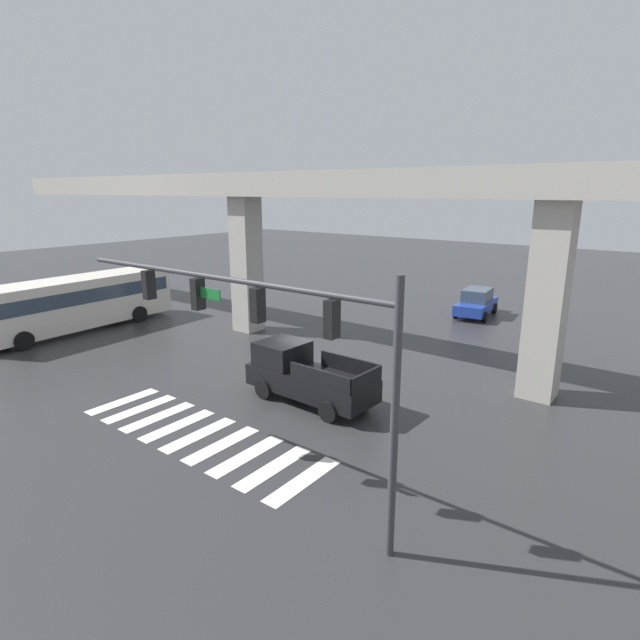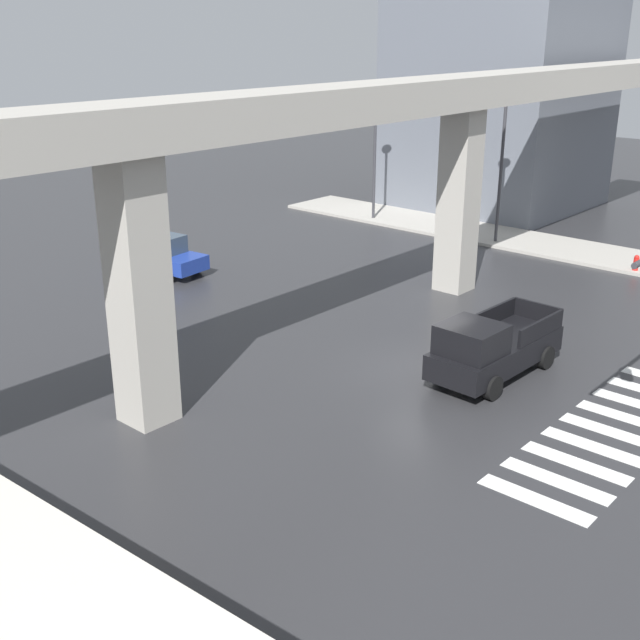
% 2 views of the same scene
% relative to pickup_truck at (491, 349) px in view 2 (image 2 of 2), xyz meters
% --- Properties ---
extents(ground_plane, '(120.00, 120.00, 0.00)m').
position_rel_pickup_truck_xyz_m(ground_plane, '(-0.93, 1.93, -0.99)').
color(ground_plane, '#2D2D30').
extents(crosswalk_stripes, '(9.35, 2.80, 0.01)m').
position_rel_pickup_truck_xyz_m(crosswalk_stripes, '(-0.93, -4.34, -0.98)').
color(crosswalk_stripes, silver).
rests_on(crosswalk_stripes, ground).
extents(elevated_overpass, '(59.90, 2.19, 8.62)m').
position_rel_pickup_truck_xyz_m(elevated_overpass, '(-0.93, 5.73, 6.44)').
color(elevated_overpass, '#ADA89E').
rests_on(elevated_overpass, ground).
extents(sidewalk_east, '(4.00, 36.00, 0.15)m').
position_rel_pickup_truck_xyz_m(sidewalk_east, '(15.81, 3.93, -0.91)').
color(sidewalk_east, '#ADA89E').
rests_on(sidewalk_east, ground).
extents(pickup_truck, '(5.16, 2.22, 2.08)m').
position_rel_pickup_truck_xyz_m(pickup_truck, '(0.00, 0.00, 0.00)').
color(pickup_truck, black).
rests_on(pickup_truck, ground).
extents(sedan_blue, '(2.32, 4.47, 1.72)m').
position_rel_pickup_truck_xyz_m(sedan_blue, '(0.27, 16.88, -0.14)').
color(sedan_blue, '#1E3899').
rests_on(sedan_blue, ground).
extents(street_lamp_mid_block, '(0.44, 0.70, 7.24)m').
position_rel_pickup_truck_xyz_m(street_lamp_mid_block, '(14.61, 8.14, 3.57)').
color(street_lamp_mid_block, '#38383D').
rests_on(street_lamp_mid_block, ground).
extents(street_lamp_far_north, '(0.44, 0.70, 7.24)m').
position_rel_pickup_truck_xyz_m(street_lamp_far_north, '(14.61, 15.98, 3.57)').
color(street_lamp_far_north, '#38383D').
rests_on(street_lamp_far_north, ground).
extents(fire_hydrant, '(0.24, 0.24, 0.85)m').
position_rel_pickup_truck_xyz_m(fire_hydrant, '(14.21, 0.86, -0.56)').
color(fire_hydrant, red).
rests_on(fire_hydrant, ground).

